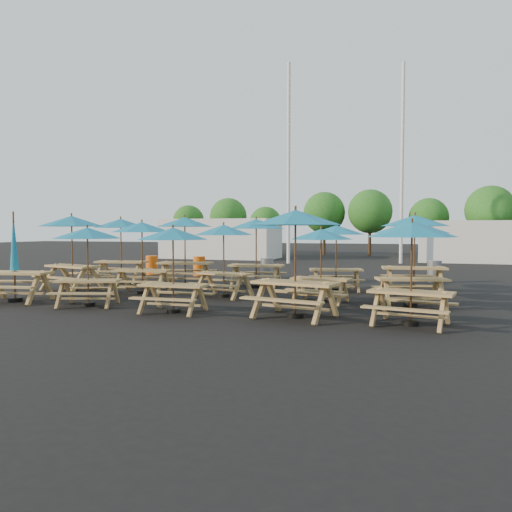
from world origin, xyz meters
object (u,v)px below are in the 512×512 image
(picnic_unit_10, at_px, (321,239))
(picnic_unit_4, at_px, (142,232))
(picnic_unit_1, at_px, (72,226))
(picnic_unit_6, at_px, (173,239))
(picnic_unit_14, at_px, (415,226))
(picnic_unit_3, at_px, (87,238))
(picnic_unit_5, at_px, (185,226))
(picnic_unit_7, at_px, (224,234))
(picnic_unit_11, at_px, (336,234))
(picnic_unit_9, at_px, (295,224))
(waste_bin_0, at_px, (152,265))
(picnic_unit_12, at_px, (412,236))
(picnic_unit_13, at_px, (412,233))
(picnic_unit_2, at_px, (121,227))
(waste_bin_3, at_px, (434,272))
(waste_bin_2, at_px, (267,268))
(picnic_unit_0, at_px, (14,265))
(picnic_unit_8, at_px, (256,228))
(waste_bin_1, at_px, (199,266))

(picnic_unit_10, bearing_deg, picnic_unit_4, -175.55)
(picnic_unit_1, relative_size, picnic_unit_6, 1.24)
(picnic_unit_10, distance_m, picnic_unit_14, 3.90)
(picnic_unit_3, distance_m, picnic_unit_5, 5.42)
(picnic_unit_4, xyz_separation_m, picnic_unit_7, (2.75, 0.06, -0.08))
(picnic_unit_3, height_order, picnic_unit_11, picnic_unit_11)
(picnic_unit_7, relative_size, picnic_unit_9, 0.87)
(picnic_unit_10, distance_m, waste_bin_0, 10.97)
(picnic_unit_9, bearing_deg, picnic_unit_3, -167.92)
(picnic_unit_12, distance_m, picnic_unit_13, 2.73)
(picnic_unit_5, height_order, waste_bin_0, picnic_unit_5)
(picnic_unit_9, bearing_deg, picnic_unit_1, 173.67)
(picnic_unit_2, bearing_deg, picnic_unit_14, -7.67)
(waste_bin_3, bearing_deg, picnic_unit_1, -151.62)
(picnic_unit_1, bearing_deg, waste_bin_2, 64.37)
(picnic_unit_7, bearing_deg, picnic_unit_9, -32.65)
(picnic_unit_5, relative_size, picnic_unit_9, 1.00)
(picnic_unit_0, xyz_separation_m, picnic_unit_4, (2.50, 2.68, 0.93))
(picnic_unit_9, xyz_separation_m, picnic_unit_13, (2.52, 2.56, -0.20))
(picnic_unit_8, bearing_deg, picnic_unit_10, -50.21)
(picnic_unit_2, distance_m, picnic_unit_6, 7.70)
(picnic_unit_5, distance_m, waste_bin_1, 4.13)
(picnic_unit_2, xyz_separation_m, picnic_unit_13, (10.71, -2.89, -0.17))
(picnic_unit_5, bearing_deg, waste_bin_1, 98.97)
(picnic_unit_4, relative_size, waste_bin_3, 2.68)
(picnic_unit_7, xyz_separation_m, waste_bin_2, (-0.42, 5.94, -1.46))
(picnic_unit_8, distance_m, picnic_unit_9, 6.06)
(picnic_unit_12, bearing_deg, picnic_unit_4, 171.59)
(picnic_unit_0, relative_size, picnic_unit_9, 1.01)
(picnic_unit_3, relative_size, picnic_unit_9, 0.89)
(picnic_unit_1, relative_size, waste_bin_3, 3.03)
(picnic_unit_13, relative_size, waste_bin_2, 2.79)
(waste_bin_2, bearing_deg, waste_bin_1, 175.14)
(picnic_unit_4, xyz_separation_m, waste_bin_2, (2.33, 6.00, -1.54))
(picnic_unit_14, xyz_separation_m, waste_bin_3, (0.72, 3.53, -1.74))
(picnic_unit_9, height_order, picnic_unit_14, picnic_unit_14)
(picnic_unit_10, bearing_deg, picnic_unit_12, -41.60)
(picnic_unit_9, xyz_separation_m, waste_bin_0, (-8.78, 8.80, -1.73))
(picnic_unit_13, bearing_deg, picnic_unit_11, 114.76)
(picnic_unit_2, relative_size, waste_bin_0, 2.89)
(picnic_unit_2, height_order, picnic_unit_9, picnic_unit_9)
(picnic_unit_13, height_order, waste_bin_0, picnic_unit_13)
(picnic_unit_7, relative_size, waste_bin_0, 2.57)
(picnic_unit_12, distance_m, picnic_unit_14, 5.72)
(waste_bin_0, xyz_separation_m, waste_bin_3, (12.08, 0.27, 0.00))
(picnic_unit_4, bearing_deg, waste_bin_3, 25.93)
(picnic_unit_8, relative_size, picnic_unit_12, 1.10)
(picnic_unit_3, bearing_deg, waste_bin_2, 57.14)
(picnic_unit_2, distance_m, picnic_unit_4, 3.73)
(picnic_unit_9, bearing_deg, waste_bin_3, 82.16)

